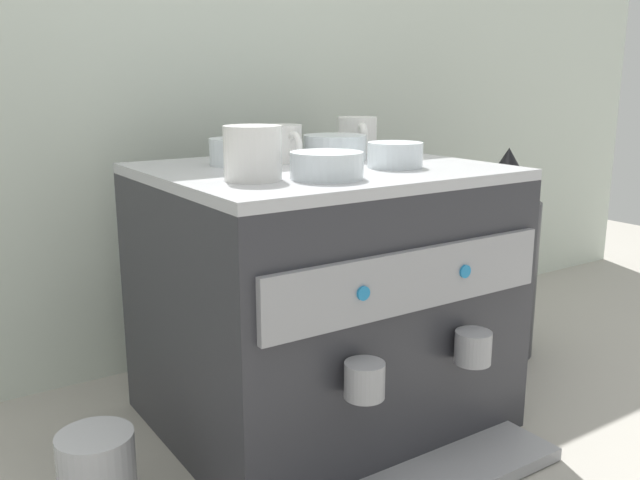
% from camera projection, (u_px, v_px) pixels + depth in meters
% --- Properties ---
extents(ground_plane, '(4.00, 4.00, 0.00)m').
position_uv_depth(ground_plane, '(320.00, 414.00, 1.24)').
color(ground_plane, '#9E998E').
extents(tiled_backsplash_wall, '(2.80, 0.03, 1.10)m').
position_uv_depth(tiled_backsplash_wall, '(216.00, 99.00, 1.43)').
color(tiled_backsplash_wall, silver).
rests_on(tiled_backsplash_wall, ground_plane).
extents(espresso_machine, '(0.54, 0.57, 0.45)m').
position_uv_depth(espresso_machine, '(321.00, 297.00, 1.18)').
color(espresso_machine, '#2D2D33').
rests_on(espresso_machine, ground_plane).
extents(ceramic_cup_0, '(0.06, 0.10, 0.06)m').
position_uv_depth(ceramic_cup_0, '(285.00, 144.00, 1.18)').
color(ceramic_cup_0, white).
rests_on(ceramic_cup_0, espresso_machine).
extents(ceramic_cup_1, '(0.08, 0.11, 0.07)m').
position_uv_depth(ceramic_cup_1, '(358.00, 135.00, 1.34)').
color(ceramic_cup_1, white).
rests_on(ceramic_cup_1, espresso_machine).
extents(ceramic_cup_2, '(0.08, 0.13, 0.08)m').
position_uv_depth(ceramic_cup_2, '(251.00, 153.00, 0.97)').
color(ceramic_cup_2, white).
rests_on(ceramic_cup_2, espresso_machine).
extents(ceramic_bowl_0, '(0.09, 0.09, 0.04)m').
position_uv_depth(ceramic_bowl_0, '(236.00, 152.00, 1.15)').
color(ceramic_bowl_0, silver).
rests_on(ceramic_bowl_0, espresso_machine).
extents(ceramic_bowl_1, '(0.09, 0.09, 0.04)m').
position_uv_depth(ceramic_bowl_1, '(395.00, 155.00, 1.11)').
color(ceramic_bowl_1, silver).
rests_on(ceramic_bowl_1, espresso_machine).
extents(ceramic_bowl_2, '(0.11, 0.11, 0.04)m').
position_uv_depth(ceramic_bowl_2, '(327.00, 166.00, 0.99)').
color(ceramic_bowl_2, silver).
rests_on(ceramic_bowl_2, espresso_machine).
extents(ceramic_bowl_3, '(0.11, 0.11, 0.04)m').
position_uv_depth(ceramic_bowl_3, '(335.00, 148.00, 1.22)').
color(ceramic_bowl_3, silver).
rests_on(ceramic_bowl_3, espresso_machine).
extents(coffee_grinder, '(0.15, 0.15, 0.45)m').
position_uv_depth(coffee_grinder, '(502.00, 256.00, 1.48)').
color(coffee_grinder, '#333338').
rests_on(coffee_grinder, ground_plane).
extents(milk_pitcher, '(0.11, 0.11, 0.11)m').
position_uv_depth(milk_pitcher, '(97.00, 471.00, 0.96)').
color(milk_pitcher, '#B7B7BC').
rests_on(milk_pitcher, ground_plane).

